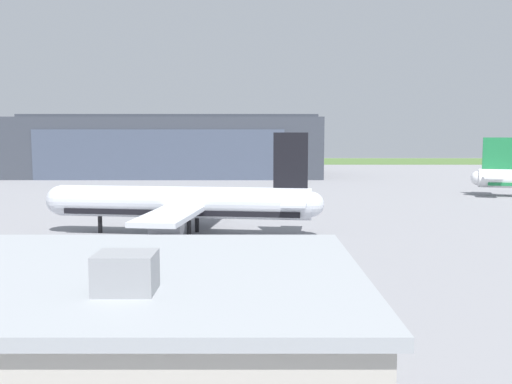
# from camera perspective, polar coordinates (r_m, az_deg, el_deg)

# --- Properties ---
(ground_plane) EXTENTS (440.00, 440.00, 0.00)m
(ground_plane) POSITION_cam_1_polar(r_m,az_deg,el_deg) (69.81, 1.55, -4.77)
(ground_plane) COLOR gray
(grass_field_strip) EXTENTS (440.00, 56.00, 0.08)m
(grass_field_strip) POSITION_cam_1_polar(r_m,az_deg,el_deg) (256.97, 0.50, 3.16)
(grass_field_strip) COLOR #4C6C34
(grass_field_strip) RESTS_ON ground_plane
(maintenance_hangar) EXTENTS (91.31, 40.36, 18.65)m
(maintenance_hangar) POSITION_cam_1_polar(r_m,az_deg,el_deg) (176.18, -8.71, 4.63)
(maintenance_hangar) COLOR #383D47
(maintenance_hangar) RESTS_ON ground_plane
(airliner_near_left) EXTENTS (36.20, 31.12, 13.14)m
(airliner_near_left) POSITION_cam_1_polar(r_m,az_deg,el_deg) (72.52, -7.45, -1.17)
(airliner_near_left) COLOR silver
(airliner_near_left) RESTS_ON ground_plane
(terminal_block_west) EXTENTS (30.92, 17.06, 8.54)m
(terminal_block_west) POSITION_cam_1_polar(r_m,az_deg,el_deg) (28.65, -22.51, -14.01)
(terminal_block_west) COLOR #B2ADA3
(terminal_block_west) RESTS_ON ground_plane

